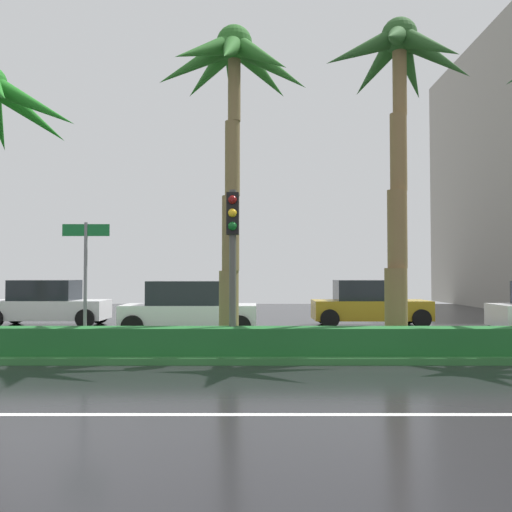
# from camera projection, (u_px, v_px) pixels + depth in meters

# --- Properties ---
(ground_plane) EXTENTS (90.00, 42.00, 0.10)m
(ground_plane) POSITION_uv_depth(u_px,v_px,m) (123.00, 348.00, 14.43)
(ground_plane) COLOR black
(median_strip) EXTENTS (85.50, 4.00, 0.15)m
(median_strip) POSITION_uv_depth(u_px,v_px,m) (113.00, 349.00, 13.43)
(median_strip) COLOR #2D6B33
(median_strip) RESTS_ON ground_plane
(median_hedge) EXTENTS (76.50, 0.70, 0.60)m
(median_hedge) POSITION_uv_depth(u_px,v_px,m) (96.00, 341.00, 12.05)
(median_hedge) COLOR #1E6028
(median_hedge) RESTS_ON median_strip
(palm_tree_centre) EXTENTS (4.00, 4.12, 8.05)m
(palm_tree_centre) POSITION_uv_depth(u_px,v_px,m) (234.00, 88.00, 13.54)
(palm_tree_centre) COLOR olive
(palm_tree_centre) RESTS_ON median_strip
(palm_tree_centre_right) EXTENTS (4.00, 3.90, 8.30)m
(palm_tree_centre_right) POSITION_uv_depth(u_px,v_px,m) (401.00, 94.00, 13.57)
(palm_tree_centre_right) COLOR brown
(palm_tree_centre_right) RESTS_ON median_strip
(traffic_signal_median_right) EXTENTS (0.28, 0.43, 3.73)m
(traffic_signal_median_right) POSITION_uv_depth(u_px,v_px,m) (234.00, 240.00, 12.35)
(traffic_signal_median_right) COLOR #4C4C47
(traffic_signal_median_right) RESTS_ON median_strip
(street_name_sign) EXTENTS (1.10, 0.08, 3.00)m
(street_name_sign) POSITION_uv_depth(u_px,v_px,m) (86.00, 268.00, 12.57)
(street_name_sign) COLOR slate
(street_name_sign) RESTS_ON median_strip
(car_in_traffic_leading) EXTENTS (4.30, 2.02, 1.72)m
(car_in_traffic_leading) POSITION_uv_depth(u_px,v_px,m) (49.00, 304.00, 20.39)
(car_in_traffic_leading) COLOR white
(car_in_traffic_leading) RESTS_ON ground_plane
(car_in_traffic_second) EXTENTS (4.30, 2.02, 1.72)m
(car_in_traffic_second) POSITION_uv_depth(u_px,v_px,m) (189.00, 309.00, 17.44)
(car_in_traffic_second) COLOR white
(car_in_traffic_second) RESTS_ON ground_plane
(car_in_traffic_third) EXTENTS (4.30, 2.02, 1.72)m
(car_in_traffic_third) POSITION_uv_depth(u_px,v_px,m) (370.00, 304.00, 20.27)
(car_in_traffic_third) COLOR #B28C1E
(car_in_traffic_third) RESTS_ON ground_plane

